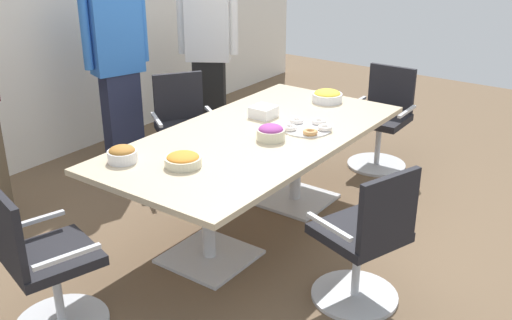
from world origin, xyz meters
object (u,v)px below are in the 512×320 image
object	(u,v)px
office_chair_0	(184,133)
snack_bowl_pretzels	(122,154)
conference_table	(256,150)
person_standing_2	(208,53)
snack_bowl_chips_yellow	(327,96)
snack_bowl_chips_orange	(183,160)
office_chair_2	(365,244)
office_chair_1	(44,268)
office_chair_3	(382,123)
donut_platter	(307,127)
snack_bowl_candy_mix	(271,133)
person_standing_1	(118,63)
napkin_pile	(263,112)

from	to	relation	value
office_chair_0	snack_bowl_pretzels	xyz separation A→B (m)	(-1.30, -0.67, 0.40)
conference_table	person_standing_2	xyz separation A→B (m)	(1.36, 1.57, 0.25)
snack_bowl_chips_yellow	snack_bowl_chips_orange	xyz separation A→B (m)	(-1.71, 0.06, -0.01)
office_chair_0	office_chair_2	bearing A→B (deg)	103.63
snack_bowl_pretzels	snack_bowl_chips_yellow	bearing A→B (deg)	-12.66
snack_bowl_pretzels	office_chair_1	bearing A→B (deg)	-168.88
office_chair_3	donut_platter	world-z (taller)	office_chair_3
person_standing_2	donut_platter	distance (m)	2.11
conference_table	person_standing_2	world-z (taller)	person_standing_2
snack_bowl_candy_mix	donut_platter	distance (m)	0.35
office_chair_2	person_standing_1	bearing A→B (deg)	95.66
conference_table	donut_platter	size ratio (longest dim) A/B	6.55
office_chair_0	person_standing_2	world-z (taller)	person_standing_2
office_chair_0	office_chair_3	world-z (taller)	same
conference_table	office_chair_2	world-z (taller)	office_chair_2
snack_bowl_candy_mix	conference_table	bearing A→B (deg)	78.28
office_chair_2	office_chair_3	size ratio (longest dim) A/B	1.00
office_chair_2	donut_platter	distance (m)	1.13
office_chair_3	person_standing_2	size ratio (longest dim) A/B	0.54
office_chair_0	donut_platter	bearing A→B (deg)	119.43
person_standing_2	snack_bowl_pretzels	bearing A→B (deg)	85.46
office_chair_1	person_standing_2	xyz separation A→B (m)	(3.02, 1.32, 0.47)
snack_bowl_candy_mix	donut_platter	xyz separation A→B (m)	(0.33, -0.10, -0.04)
office_chair_2	snack_bowl_chips_yellow	world-z (taller)	office_chair_2
person_standing_1	snack_bowl_chips_yellow	world-z (taller)	person_standing_1
conference_table	donut_platter	world-z (taller)	donut_platter
person_standing_1	snack_bowl_chips_yellow	distance (m)	1.89
person_standing_2	snack_bowl_pretzels	size ratio (longest dim) A/B	8.85
office_chair_1	office_chair_2	distance (m)	1.84
office_chair_1	snack_bowl_chips_yellow	distance (m)	2.68
office_chair_2	person_standing_2	distance (m)	3.21
person_standing_2	donut_platter	xyz separation A→B (m)	(-1.06, -1.82, -0.11)
person_standing_1	snack_bowl_candy_mix	world-z (taller)	person_standing_1
office_chair_1	snack_bowl_candy_mix	world-z (taller)	office_chair_1
napkin_pile	conference_table	bearing A→B (deg)	-152.86
office_chair_3	donut_platter	xyz separation A→B (m)	(-1.36, -0.01, 0.36)
snack_bowl_candy_mix	office_chair_2	bearing A→B (deg)	-111.06
snack_bowl_chips_orange	snack_bowl_candy_mix	distance (m)	0.72
snack_bowl_pretzels	donut_platter	size ratio (longest dim) A/B	0.52
office_chair_3	snack_bowl_candy_mix	distance (m)	1.74
person_standing_2	donut_platter	bearing A→B (deg)	117.78
snack_bowl_chips_yellow	donut_platter	size ratio (longest dim) A/B	0.68
snack_bowl_chips_yellow	donut_platter	xyz separation A→B (m)	(-0.68, -0.22, -0.03)
office_chair_0	donut_platter	size ratio (longest dim) A/B	2.48
office_chair_0	person_standing_2	bearing A→B (deg)	-118.43
office_chair_1	snack_bowl_pretzels	bearing A→B (deg)	116.61
donut_platter	napkin_pile	xyz separation A→B (m)	(0.04, 0.42, 0.02)
person_standing_1	office_chair_1	bearing A→B (deg)	55.01
conference_table	napkin_pile	world-z (taller)	napkin_pile
office_chair_1	person_standing_2	world-z (taller)	person_standing_2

